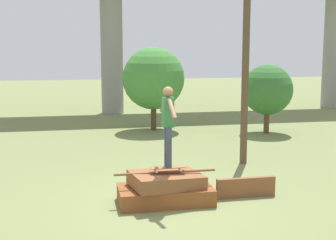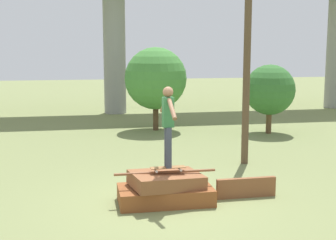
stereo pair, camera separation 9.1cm
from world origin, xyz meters
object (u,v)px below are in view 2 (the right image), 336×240
at_px(utility_pole, 248,27).
at_px(tree_behind_left, 156,79).
at_px(skateboard, 168,168).
at_px(tree_behind_right, 270,90).
at_px(skater, 168,121).

bearing_deg(utility_pole, tree_behind_left, 105.51).
xyz_separation_m(skateboard, tree_behind_right, (5.34, 7.39, 0.91)).
xyz_separation_m(skateboard, tree_behind_left, (1.16, 8.89, 1.30)).
distance_m(utility_pole, tree_behind_left, 6.34).
xyz_separation_m(skater, tree_behind_left, (1.16, 8.89, 0.29)).
xyz_separation_m(utility_pole, tree_behind_right, (2.55, 4.37, -2.14)).
bearing_deg(tree_behind_left, skateboard, -97.46).
bearing_deg(tree_behind_right, skateboard, -125.88).
relative_size(utility_pole, tree_behind_left, 2.24).
relative_size(skateboard, skater, 0.44).
bearing_deg(skater, tree_behind_right, 54.12).
distance_m(skateboard, tree_behind_left, 9.06).
relative_size(tree_behind_left, tree_behind_right, 1.25).
distance_m(skateboard, skater, 1.01).
relative_size(skater, tree_behind_right, 0.64).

